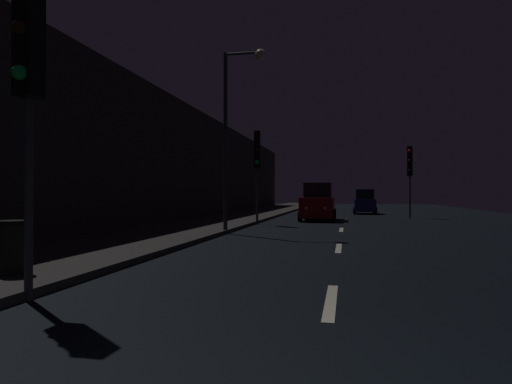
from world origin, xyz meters
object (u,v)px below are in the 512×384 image
Objects in this scene: trash_bin_curbside at (12,247)px; car_approaching_headlights at (318,203)px; streetlamp_overhead at (237,112)px; car_distant_taillights at (364,203)px; traffic_light_far_right at (410,166)px; traffic_light_near_left at (28,58)px; traffic_light_far_left at (257,157)px.

car_approaching_headlights is at bearing 77.98° from trash_bin_curbside.
streetlamp_overhead reaches higher than car_approaching_headlights.
streetlamp_overhead is 1.89× the size of car_distant_taillights.
traffic_light_far_right is 7.15m from car_approaching_headlights.
traffic_light_far_left is at bearing -177.97° from traffic_light_near_left.
traffic_light_near_left is 20.92m from car_approaching_headlights.
traffic_light_far_left reaches higher than car_approaching_headlights.
car_approaching_headlights reaches higher than trash_bin_curbside.
car_distant_taillights is (5.89, 29.99, -2.66)m from traffic_light_near_left.
traffic_light_near_left is 0.68× the size of streetlamp_overhead.
streetlamp_overhead is (-8.15, -13.21, 1.40)m from traffic_light_far_right.
traffic_light_near_left is 16.39m from traffic_light_far_left.
traffic_light_near_left is 1.12× the size of car_approaching_headlights.
streetlamp_overhead is 20.03m from car_distant_taillights.
traffic_light_far_right is (8.51, 24.33, -0.20)m from traffic_light_near_left.
traffic_light_near_left is at bearing -5.07° from traffic_light_far_right.
traffic_light_far_left is 15.54m from trash_bin_curbside.
traffic_light_far_right is (8.40, 7.95, -0.10)m from traffic_light_far_left.
car_approaching_headlights is (2.89, 20.56, -2.52)m from traffic_light_near_left.
trash_bin_curbside is (-1.24, 1.16, -2.90)m from traffic_light_near_left.
trash_bin_curbside is (-9.74, -23.17, -2.70)m from traffic_light_far_right.
streetlamp_overhead is 10.89m from trash_bin_curbside.
trash_bin_curbside is (-1.34, -15.23, -2.80)m from traffic_light_far_left.
streetlamp_overhead is at bearing 80.89° from trash_bin_curbside.
car_approaching_headlights is (2.53, 9.44, -3.72)m from streetlamp_overhead.
traffic_light_near_left is at bearing -7.02° from traffic_light_far_left.
traffic_light_far_left is 1.26× the size of car_distant_taillights.
streetlamp_overhead is 1.64× the size of car_approaching_headlights.
traffic_light_near_left is 25.78m from traffic_light_far_right.
traffic_light_near_left is at bearing -91.87° from streetlamp_overhead.
streetlamp_overhead reaches higher than traffic_light_near_left.
traffic_light_far_right is 25.28m from trash_bin_curbside.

